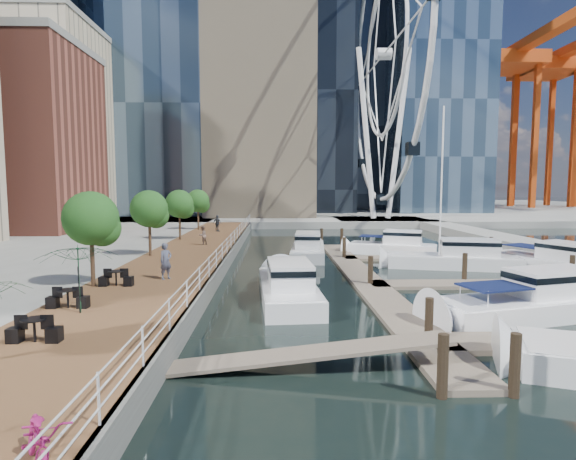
# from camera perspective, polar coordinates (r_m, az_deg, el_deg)

# --- Properties ---
(ground) EXTENTS (520.00, 520.00, 0.00)m
(ground) POSITION_cam_1_polar(r_m,az_deg,el_deg) (18.79, 6.42, -12.49)
(ground) COLOR black
(ground) RESTS_ON ground
(boardwalk) EXTENTS (6.00, 60.00, 1.00)m
(boardwalk) POSITION_cam_1_polar(r_m,az_deg,el_deg) (33.74, -12.66, -3.73)
(boardwalk) COLOR brown
(boardwalk) RESTS_ON ground
(seawall) EXTENTS (0.25, 60.00, 1.00)m
(seawall) POSITION_cam_1_polar(r_m,az_deg,el_deg) (33.30, -7.57, -3.77)
(seawall) COLOR #595954
(seawall) RESTS_ON ground
(land_far) EXTENTS (200.00, 114.00, 1.00)m
(land_far) POSITION_cam_1_polar(r_m,az_deg,el_deg) (119.85, -0.43, 2.83)
(land_far) COLOR gray
(land_far) RESTS_ON ground
(breakwater) EXTENTS (4.00, 60.00, 1.00)m
(breakwater) POSITION_cam_1_polar(r_m,az_deg,el_deg) (44.25, 29.04, -2.14)
(breakwater) COLOR gray
(breakwater) RESTS_ON ground
(pier) EXTENTS (14.00, 12.00, 1.00)m
(pier) POSITION_cam_1_polar(r_m,az_deg,el_deg) (71.84, 11.68, 1.04)
(pier) COLOR gray
(pier) RESTS_ON ground
(railing) EXTENTS (0.10, 60.00, 1.05)m
(railing) POSITION_cam_1_polar(r_m,az_deg,el_deg) (33.17, -7.77, -2.02)
(railing) COLOR white
(railing) RESTS_ON boardwalk
(floating_docks) EXTENTS (16.00, 34.00, 2.60)m
(floating_docks) POSITION_cam_1_polar(r_m,az_deg,el_deg) (30.08, 18.94, -5.00)
(floating_docks) COLOR #6D6051
(floating_docks) RESTS_ON ground
(ferris_wheel) EXTENTS (5.80, 45.60, 47.80)m
(ferris_wheel) POSITION_cam_1_polar(r_m,az_deg,el_deg) (74.43, 12.08, 20.95)
(ferris_wheel) COLOR white
(ferris_wheel) RESTS_ON ground
(port_cranes) EXTENTS (40.00, 52.00, 38.00)m
(port_cranes) POSITION_cam_1_polar(r_m,az_deg,el_deg) (134.12, 30.52, 10.71)
(port_cranes) COLOR #D84C14
(port_cranes) RESTS_ON ground
(street_trees) EXTENTS (2.60, 42.60, 4.60)m
(street_trees) POSITION_cam_1_polar(r_m,az_deg,el_deg) (32.95, -17.23, 2.57)
(street_trees) COLOR #3F2B1C
(street_trees) RESTS_ON ground
(cafe_tables) EXTENTS (2.50, 13.70, 0.74)m
(cafe_tables) POSITION_cam_1_polar(r_m,az_deg,el_deg) (18.09, -27.65, -9.27)
(cafe_tables) COLOR black
(cafe_tables) RESTS_ON ground
(yacht_foreground) EXTENTS (10.47, 5.20, 2.15)m
(yacht_foreground) POSITION_cam_1_polar(r_m,az_deg,el_deg) (23.05, 28.53, -9.74)
(yacht_foreground) COLOR white
(yacht_foreground) RESTS_ON ground
(bicycle) EXTENTS (1.71, 2.12, 1.08)m
(bicycle) POSITION_cam_1_polar(r_m,az_deg,el_deg) (9.24, -29.01, -22.41)
(bicycle) COLOR #951556
(bicycle) RESTS_ON boardwalk
(pedestrian_near) EXTENTS (0.81, 0.82, 1.91)m
(pedestrian_near) POSITION_cam_1_polar(r_m,az_deg,el_deg) (24.28, -15.26, -3.83)
(pedestrian_near) COLOR #4B4F64
(pedestrian_near) RESTS_ON boardwalk
(pedestrian_mid) EXTENTS (0.95, 0.98, 1.59)m
(pedestrian_mid) POSITION_cam_1_polar(r_m,az_deg,el_deg) (38.29, -10.78, -0.68)
(pedestrian_mid) COLOR #816559
(pedestrian_mid) RESTS_ON boardwalk
(pedestrian_far) EXTENTS (1.15, 0.93, 1.83)m
(pedestrian_far) POSITION_cam_1_polar(r_m,az_deg,el_deg) (49.77, -8.95, 0.86)
(pedestrian_far) COLOR #32353E
(pedestrian_far) RESTS_ON boardwalk
(moored_yachts) EXTENTS (23.61, 32.60, 11.50)m
(moored_yachts) POSITION_cam_1_polar(r_m,az_deg,el_deg) (32.19, 18.70, -5.22)
(moored_yachts) COLOR silver
(moored_yachts) RESTS_ON ground
(cafe_seating) EXTENTS (4.08, 13.13, 2.64)m
(cafe_seating) POSITION_cam_1_polar(r_m,az_deg,el_deg) (15.32, -32.13, -8.78)
(cafe_seating) COLOR #0F3719
(cafe_seating) RESTS_ON ground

